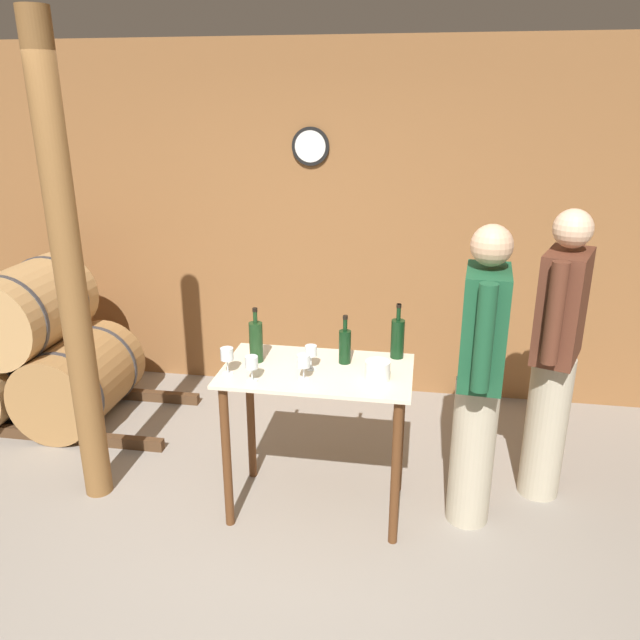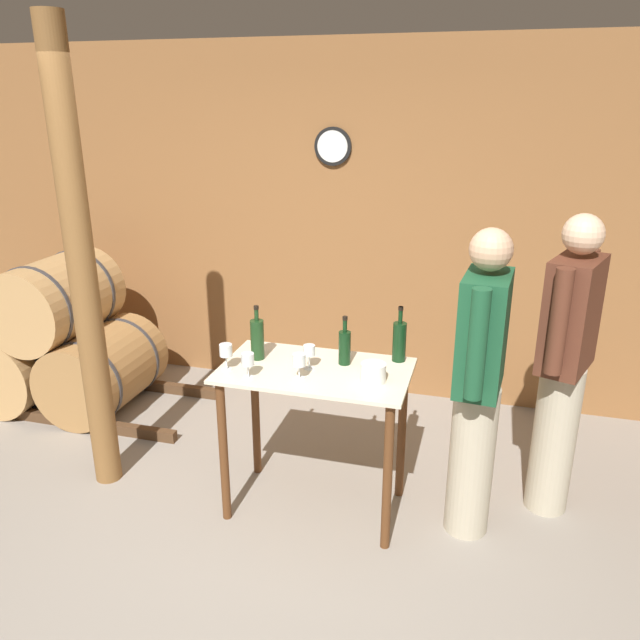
{
  "view_description": "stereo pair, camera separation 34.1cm",
  "coord_description": "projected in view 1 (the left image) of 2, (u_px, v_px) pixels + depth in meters",
  "views": [
    {
      "loc": [
        0.73,
        -2.29,
        2.29
      ],
      "look_at": [
        0.2,
        0.88,
        1.14
      ],
      "focal_mm": 35.0,
      "sensor_mm": 36.0,
      "label": 1
    },
    {
      "loc": [
        1.06,
        -2.21,
        2.29
      ],
      "look_at": [
        0.2,
        0.88,
        1.14
      ],
      "focal_mm": 35.0,
      "sensor_mm": 36.0,
      "label": 2
    }
  ],
  "objects": [
    {
      "name": "back_wall",
      "position": [
        329.0,
        225.0,
        4.82
      ],
      "size": [
        8.4,
        0.08,
        2.7
      ],
      "color": "brown",
      "rests_on": "ground_plane"
    },
    {
      "name": "wine_glass_near_left",
      "position": [
        227.0,
        355.0,
        3.31
      ],
      "size": [
        0.07,
        0.07,
        0.15
      ],
      "color": "silver",
      "rests_on": "tasting_table"
    },
    {
      "name": "barrel_rack",
      "position": [
        36.0,
        355.0,
        4.61
      ],
      "size": [
        2.2,
        0.87,
        1.18
      ],
      "color": "#4C331E",
      "rests_on": "ground_plane"
    },
    {
      "name": "wine_bottle_far_left",
      "position": [
        256.0,
        341.0,
        3.47
      ],
      "size": [
        0.08,
        0.08,
        0.32
      ],
      "color": "#193819",
      "rests_on": "tasting_table"
    },
    {
      "name": "wine_glass_far_side",
      "position": [
        311.0,
        352.0,
        3.37
      ],
      "size": [
        0.06,
        0.06,
        0.14
      ],
      "color": "silver",
      "rests_on": "tasting_table"
    },
    {
      "name": "person_host",
      "position": [
        480.0,
        375.0,
        3.3
      ],
      "size": [
        0.25,
        0.59,
        1.71
      ],
      "color": "#B7AD93",
      "rests_on": "ground_plane"
    },
    {
      "name": "ground_plane",
      "position": [
        250.0,
        600.0,
        3.01
      ],
      "size": [
        14.0,
        14.0,
        0.0
      ],
      "primitive_type": "plane",
      "color": "gray"
    },
    {
      "name": "wine_bottle_center",
      "position": [
        398.0,
        338.0,
        3.52
      ],
      "size": [
        0.08,
        0.08,
        0.32
      ],
      "color": "black",
      "rests_on": "tasting_table"
    },
    {
      "name": "wine_glass_near_right",
      "position": [
        304.0,
        362.0,
        3.25
      ],
      "size": [
        0.07,
        0.07,
        0.14
      ],
      "color": "silver",
      "rests_on": "tasting_table"
    },
    {
      "name": "person_visitor_with_scarf",
      "position": [
        556.0,
        353.0,
        3.53
      ],
      "size": [
        0.34,
        0.56,
        1.74
      ],
      "color": "#B7AD93",
      "rests_on": "ground_plane"
    },
    {
      "name": "wine_glass_near_center",
      "position": [
        252.0,
        363.0,
        3.23
      ],
      "size": [
        0.07,
        0.07,
        0.14
      ],
      "color": "silver",
      "rests_on": "tasting_table"
    },
    {
      "name": "ice_bucket",
      "position": [
        378.0,
        370.0,
        3.27
      ],
      "size": [
        0.13,
        0.13,
        0.1
      ],
      "color": "white",
      "rests_on": "tasting_table"
    },
    {
      "name": "tasting_table",
      "position": [
        317.0,
        400.0,
        3.47
      ],
      "size": [
        1.04,
        0.61,
        0.89
      ],
      "color": "beige",
      "rests_on": "ground_plane"
    },
    {
      "name": "wine_bottle_left",
      "position": [
        345.0,
        345.0,
        3.45
      ],
      "size": [
        0.07,
        0.07,
        0.28
      ],
      "color": "black",
      "rests_on": "tasting_table"
    },
    {
      "name": "wooden_post",
      "position": [
        70.0,
        280.0,
        3.39
      ],
      "size": [
        0.16,
        0.16,
        2.7
      ],
      "color": "brown",
      "rests_on": "ground_plane"
    }
  ]
}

